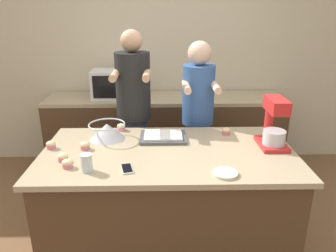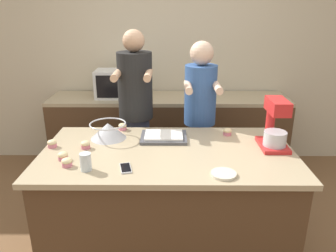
{
  "view_description": "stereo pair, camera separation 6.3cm",
  "coord_description": "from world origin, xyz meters",
  "px_view_note": "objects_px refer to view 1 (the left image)",
  "views": [
    {
      "loc": [
        -0.05,
        -2.25,
        1.93
      ],
      "look_at": [
        0.0,
        0.05,
        1.09
      ],
      "focal_mm": 35.0,
      "sensor_mm": 36.0,
      "label": 1
    },
    {
      "loc": [
        0.02,
        -2.25,
        1.93
      ],
      "look_at": [
        0.0,
        0.05,
        1.09
      ],
      "focal_mm": 35.0,
      "sensor_mm": 36.0,
      "label": 2
    }
  ],
  "objects_px": {
    "person_right": "(197,122)",
    "cell_phone": "(127,169)",
    "small_plate": "(225,173)",
    "cupcake_4": "(67,163)",
    "baking_tray": "(163,137)",
    "cupcake_0": "(85,146)",
    "cupcake_3": "(51,145)",
    "stand_mixer": "(274,126)",
    "microwave_oven": "(114,84)",
    "cupcake_1": "(63,157)",
    "cupcake_2": "(121,127)",
    "cupcake_5": "(226,131)",
    "drinking_glass": "(87,163)",
    "mixing_bowl": "(107,131)",
    "person_left": "(134,118)"
  },
  "relations": [
    {
      "from": "cell_phone",
      "to": "person_left",
      "type": "bearing_deg",
      "value": 91.67
    },
    {
      "from": "stand_mixer",
      "to": "cupcake_0",
      "type": "distance_m",
      "value": 1.44
    },
    {
      "from": "cupcake_2",
      "to": "cupcake_3",
      "type": "xyz_separation_m",
      "value": [
        -0.49,
        -0.38,
        0.0
      ]
    },
    {
      "from": "small_plate",
      "to": "stand_mixer",
      "type": "bearing_deg",
      "value": 45.49
    },
    {
      "from": "baking_tray",
      "to": "cupcake_4",
      "type": "xyz_separation_m",
      "value": [
        -0.65,
        -0.5,
        0.01
      ]
    },
    {
      "from": "baking_tray",
      "to": "small_plate",
      "type": "xyz_separation_m",
      "value": [
        0.4,
        -0.62,
        -0.01
      ]
    },
    {
      "from": "baking_tray",
      "to": "cupcake_1",
      "type": "bearing_deg",
      "value": -150.38
    },
    {
      "from": "baking_tray",
      "to": "cupcake_0",
      "type": "xyz_separation_m",
      "value": [
        -0.59,
        -0.2,
        0.01
      ]
    },
    {
      "from": "cupcake_0",
      "to": "person_right",
      "type": "bearing_deg",
      "value": 36.59
    },
    {
      "from": "cupcake_2",
      "to": "person_right",
      "type": "bearing_deg",
      "value": 22.25
    },
    {
      "from": "person_right",
      "to": "mixing_bowl",
      "type": "relative_size",
      "value": 5.51
    },
    {
      "from": "mixing_bowl",
      "to": "cupcake_2",
      "type": "bearing_deg",
      "value": 65.0
    },
    {
      "from": "cell_phone",
      "to": "cupcake_3",
      "type": "relative_size",
      "value": 2.2
    },
    {
      "from": "person_left",
      "to": "cupcake_5",
      "type": "height_order",
      "value": "person_left"
    },
    {
      "from": "person_right",
      "to": "cupcake_3",
      "type": "height_order",
      "value": "person_right"
    },
    {
      "from": "drinking_glass",
      "to": "cupcake_5",
      "type": "bearing_deg",
      "value": 31.62
    },
    {
      "from": "mixing_bowl",
      "to": "small_plate",
      "type": "xyz_separation_m",
      "value": [
        0.85,
        -0.63,
        -0.06
      ]
    },
    {
      "from": "cupcake_0",
      "to": "cupcake_2",
      "type": "bearing_deg",
      "value": 60.51
    },
    {
      "from": "small_plate",
      "to": "cupcake_4",
      "type": "bearing_deg",
      "value": 173.47
    },
    {
      "from": "person_right",
      "to": "cupcake_1",
      "type": "xyz_separation_m",
      "value": [
        -1.04,
        -0.89,
        0.06
      ]
    },
    {
      "from": "cupcake_3",
      "to": "cupcake_4",
      "type": "height_order",
      "value": "same"
    },
    {
      "from": "person_left",
      "to": "cupcake_5",
      "type": "distance_m",
      "value": 0.9
    },
    {
      "from": "cupcake_1",
      "to": "cell_phone",
      "type": "bearing_deg",
      "value": -16.29
    },
    {
      "from": "person_right",
      "to": "cupcake_4",
      "type": "relative_size",
      "value": 23.1
    },
    {
      "from": "cell_phone",
      "to": "cupcake_0",
      "type": "xyz_separation_m",
      "value": [
        -0.35,
        0.33,
        0.02
      ]
    },
    {
      "from": "cell_phone",
      "to": "cupcake_2",
      "type": "distance_m",
      "value": 0.75
    },
    {
      "from": "small_plate",
      "to": "cupcake_4",
      "type": "height_order",
      "value": "cupcake_4"
    },
    {
      "from": "baking_tray",
      "to": "cupcake_3",
      "type": "distance_m",
      "value": 0.87
    },
    {
      "from": "cell_phone",
      "to": "cupcake_5",
      "type": "xyz_separation_m",
      "value": [
        0.78,
        0.62,
        0.02
      ]
    },
    {
      "from": "baking_tray",
      "to": "cupcake_3",
      "type": "xyz_separation_m",
      "value": [
        -0.86,
        -0.18,
        0.01
      ]
    },
    {
      "from": "mixing_bowl",
      "to": "microwave_oven",
      "type": "bearing_deg",
      "value": 95.01
    },
    {
      "from": "stand_mixer",
      "to": "cupcake_1",
      "type": "bearing_deg",
      "value": -171.34
    },
    {
      "from": "drinking_glass",
      "to": "baking_tray",
      "type": "bearing_deg",
      "value": 47.72
    },
    {
      "from": "cupcake_1",
      "to": "cupcake_5",
      "type": "relative_size",
      "value": 1.0
    },
    {
      "from": "stand_mixer",
      "to": "microwave_oven",
      "type": "bearing_deg",
      "value": 134.42
    },
    {
      "from": "person_right",
      "to": "cell_phone",
      "type": "distance_m",
      "value": 1.18
    },
    {
      "from": "cell_phone",
      "to": "cupcake_4",
      "type": "height_order",
      "value": "cupcake_4"
    },
    {
      "from": "person_right",
      "to": "cupcake_2",
      "type": "distance_m",
      "value": 0.76
    },
    {
      "from": "microwave_oven",
      "to": "cupcake_2",
      "type": "height_order",
      "value": "microwave_oven"
    },
    {
      "from": "microwave_oven",
      "to": "cupcake_0",
      "type": "height_order",
      "value": "microwave_oven"
    },
    {
      "from": "cupcake_2",
      "to": "cupcake_3",
      "type": "bearing_deg",
      "value": -142.08
    },
    {
      "from": "baking_tray",
      "to": "cupcake_3",
      "type": "relative_size",
      "value": 5.26
    },
    {
      "from": "cupcake_2",
      "to": "drinking_glass",
      "type": "bearing_deg",
      "value": -100.28
    },
    {
      "from": "person_right",
      "to": "microwave_oven",
      "type": "xyz_separation_m",
      "value": [
        -0.9,
        0.78,
        0.2
      ]
    },
    {
      "from": "drinking_glass",
      "to": "person_left",
      "type": "bearing_deg",
      "value": 77.65
    },
    {
      "from": "cupcake_0",
      "to": "cupcake_5",
      "type": "distance_m",
      "value": 1.16
    },
    {
      "from": "cupcake_1",
      "to": "cupcake_4",
      "type": "xyz_separation_m",
      "value": [
        0.06,
        -0.1,
        0.0
      ]
    },
    {
      "from": "microwave_oven",
      "to": "cupcake_4",
      "type": "relative_size",
      "value": 6.99
    },
    {
      "from": "cupcake_3",
      "to": "cupcake_5",
      "type": "distance_m",
      "value": 1.41
    },
    {
      "from": "cell_phone",
      "to": "cupcake_3",
      "type": "distance_m",
      "value": 0.71
    }
  ]
}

